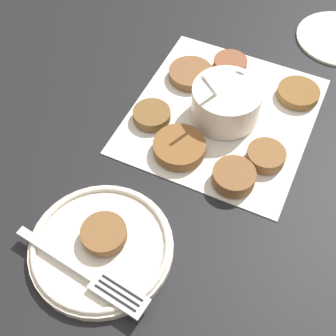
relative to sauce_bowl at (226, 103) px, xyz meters
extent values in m
plane|color=black|center=(0.00, -0.02, -0.03)|extent=(4.00, 4.00, 0.00)
cube|color=silver|center=(0.00, 0.00, -0.03)|extent=(0.32, 0.30, 0.00)
cylinder|color=silver|center=(0.00, 0.00, 0.00)|extent=(0.11, 0.11, 0.05)
cylinder|color=#B23D23|center=(0.00, 0.00, -0.01)|extent=(0.09, 0.09, 0.03)
cone|color=silver|center=(0.05, 0.00, 0.02)|extent=(0.02, 0.02, 0.02)
cylinder|color=silver|center=(-0.02, 0.01, 0.04)|extent=(0.05, 0.03, 0.09)
cylinder|color=brown|center=(-0.11, -0.07, -0.01)|extent=(0.06, 0.06, 0.02)
cylinder|color=brown|center=(-0.10, 0.02, -0.02)|extent=(0.08, 0.08, 0.02)
cylinder|color=brown|center=(0.10, 0.04, -0.02)|extent=(0.06, 0.06, 0.02)
cylinder|color=brown|center=(0.10, -0.08, -0.02)|extent=(0.07, 0.07, 0.01)
cylinder|color=brown|center=(0.04, 0.09, -0.02)|extent=(0.07, 0.07, 0.01)
cylinder|color=brown|center=(-0.05, -0.09, -0.02)|extent=(0.06, 0.06, 0.02)
cylinder|color=brown|center=(-0.07, 0.09, -0.02)|extent=(0.06, 0.06, 0.02)
cylinder|color=silver|center=(-0.29, 0.03, -0.02)|extent=(0.18, 0.18, 0.01)
torus|color=silver|center=(-0.29, 0.03, -0.01)|extent=(0.18, 0.18, 0.01)
cylinder|color=brown|center=(-0.28, 0.03, 0.00)|extent=(0.06, 0.06, 0.01)
cube|color=silver|center=(-0.33, 0.07, -0.01)|extent=(0.01, 0.12, 0.00)
cube|color=silver|center=(-0.33, -0.03, -0.01)|extent=(0.03, 0.07, 0.00)
cube|color=black|center=(-0.34, -0.03, -0.01)|extent=(0.00, 0.06, 0.00)
cube|color=black|center=(-0.33, -0.03, -0.01)|extent=(0.00, 0.06, 0.00)
cube|color=black|center=(-0.32, -0.03, -0.01)|extent=(0.00, 0.06, 0.00)
camera|label=1|loc=(-0.47, -0.18, 0.52)|focal=50.00mm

